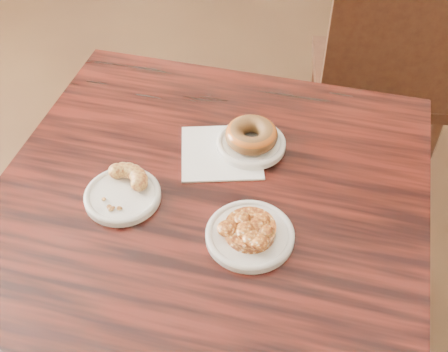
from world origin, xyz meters
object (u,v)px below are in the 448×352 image
(cafe_table, at_px, (211,302))
(cruller_fragment, at_px, (121,188))
(glazed_donut, at_px, (251,135))
(apple_fritter, at_px, (250,228))
(chair_far, at_px, (377,77))

(cafe_table, bearing_deg, cruller_fragment, -163.12)
(cafe_table, relative_size, glazed_donut, 7.63)
(glazed_donut, distance_m, apple_fritter, 0.23)
(cruller_fragment, bearing_deg, apple_fritter, -6.35)
(cafe_table, xyz_separation_m, glazed_donut, (0.05, 0.15, 0.41))
(chair_far, relative_size, apple_fritter, 7.09)
(glazed_donut, bearing_deg, cafe_table, -107.40)
(cafe_table, distance_m, cruller_fragment, 0.43)
(cafe_table, xyz_separation_m, chair_far, (0.30, 0.91, 0.08))
(cafe_table, bearing_deg, glazed_donut, 71.87)
(apple_fritter, bearing_deg, chair_far, 78.38)
(glazed_donut, xyz_separation_m, cruller_fragment, (-0.20, -0.20, -0.01))
(glazed_donut, distance_m, cruller_fragment, 0.28)
(cafe_table, distance_m, apple_fritter, 0.42)
(chair_far, bearing_deg, cruller_fragment, 53.53)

